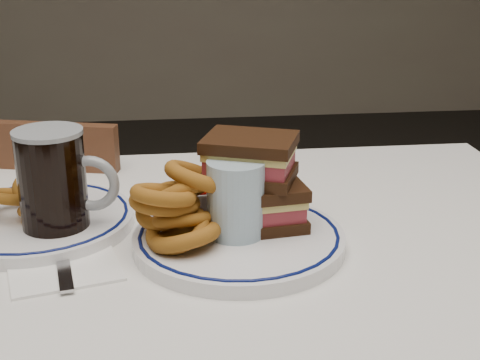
{
  "coord_description": "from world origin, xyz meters",
  "views": [
    {
      "loc": [
        0.01,
        -0.83,
        1.16
      ],
      "look_at": [
        0.11,
        0.03,
        0.84
      ],
      "focal_mm": 50.0,
      "sensor_mm": 36.0,
      "label": 1
    }
  ],
  "objects": [
    {
      "name": "beer_mug",
      "position": [
        -0.15,
        0.06,
        0.83
      ],
      "size": [
        0.14,
        0.1,
        0.16
      ],
      "color": "black",
      "rests_on": "dining_table"
    },
    {
      "name": "napkin_fork",
      "position": [
        -0.13,
        -0.03,
        0.75
      ],
      "size": [
        0.17,
        0.19,
        0.01
      ],
      "color": "white",
      "rests_on": "dining_table"
    },
    {
      "name": "onion_rings_main",
      "position": [
        0.02,
        -0.01,
        0.82
      ],
      "size": [
        0.14,
        0.14,
        0.13
      ],
      "color": "brown",
      "rests_on": "main_plate"
    },
    {
      "name": "chair_far",
      "position": [
        -0.24,
        0.48,
        0.46
      ],
      "size": [
        0.47,
        0.47,
        0.84
      ],
      "color": "#422515",
      "rests_on": "floor"
    },
    {
      "name": "far_plate",
      "position": [
        -0.18,
        0.1,
        0.76
      ],
      "size": [
        0.28,
        0.28,
        0.02
      ],
      "color": "white",
      "rests_on": "dining_table"
    },
    {
      "name": "ketchup_ramekin",
      "position": [
        0.06,
        0.09,
        0.79
      ],
      "size": [
        0.06,
        0.06,
        0.04
      ],
      "color": "white",
      "rests_on": "main_plate"
    },
    {
      "name": "onion_rings_far",
      "position": [
        -0.18,
        0.09,
        0.79
      ],
      "size": [
        0.15,
        0.12,
        0.08
      ],
      "color": "brown",
      "rests_on": "far_plate"
    },
    {
      "name": "dining_table",
      "position": [
        0.0,
        0.0,
        0.64
      ],
      "size": [
        1.27,
        0.87,
        0.75
      ],
      "color": "white",
      "rests_on": "floor"
    },
    {
      "name": "reuben_sandwich",
      "position": [
        0.13,
        0.03,
        0.83
      ],
      "size": [
        0.15,
        0.14,
        0.13
      ],
      "color": "black",
      "rests_on": "main_plate"
    },
    {
      "name": "main_plate",
      "position": [
        0.1,
        0.0,
        0.76
      ],
      "size": [
        0.29,
        0.29,
        0.02
      ],
      "color": "white",
      "rests_on": "dining_table"
    },
    {
      "name": "water_glass",
      "position": [
        0.1,
        0.0,
        0.81
      ],
      "size": [
        0.08,
        0.08,
        0.12
      ],
      "primitive_type": "cylinder",
      "color": "#A3C1D3",
      "rests_on": "dining_table"
    }
  ]
}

